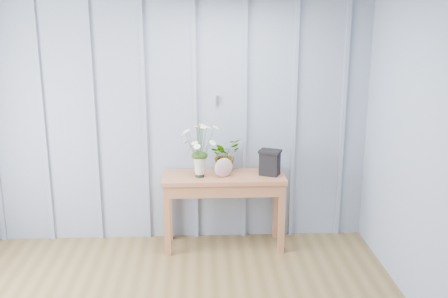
{
  "coord_description": "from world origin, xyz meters",
  "views": [
    {
      "loc": [
        0.31,
        -2.9,
        2.32
      ],
      "look_at": [
        0.53,
        1.94,
        1.03
      ],
      "focal_mm": 42.0,
      "sensor_mm": 36.0,
      "label": 1
    }
  ],
  "objects_px": {
    "felt_disc_vessel": "(224,168)",
    "carved_box": "(270,162)",
    "sideboard": "(224,186)",
    "daisy_vase": "(199,142)"
  },
  "relations": [
    {
      "from": "sideboard",
      "to": "daisy_vase",
      "type": "xyz_separation_m",
      "value": [
        -0.23,
        -0.04,
        0.46
      ]
    },
    {
      "from": "daisy_vase",
      "to": "felt_disc_vessel",
      "type": "xyz_separation_m",
      "value": [
        0.23,
        -0.02,
        -0.25
      ]
    },
    {
      "from": "felt_disc_vessel",
      "to": "carved_box",
      "type": "xyz_separation_m",
      "value": [
        0.46,
        0.05,
        0.03
      ]
    },
    {
      "from": "sideboard",
      "to": "carved_box",
      "type": "height_order",
      "value": "carved_box"
    },
    {
      "from": "carved_box",
      "to": "felt_disc_vessel",
      "type": "bearing_deg",
      "value": -173.41
    },
    {
      "from": "daisy_vase",
      "to": "felt_disc_vessel",
      "type": "relative_size",
      "value": 2.88
    },
    {
      "from": "felt_disc_vessel",
      "to": "carved_box",
      "type": "distance_m",
      "value": 0.46
    },
    {
      "from": "daisy_vase",
      "to": "felt_disc_vessel",
      "type": "height_order",
      "value": "daisy_vase"
    },
    {
      "from": "sideboard",
      "to": "felt_disc_vessel",
      "type": "height_order",
      "value": "felt_disc_vessel"
    },
    {
      "from": "daisy_vase",
      "to": "carved_box",
      "type": "relative_size",
      "value": 2.19
    }
  ]
}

